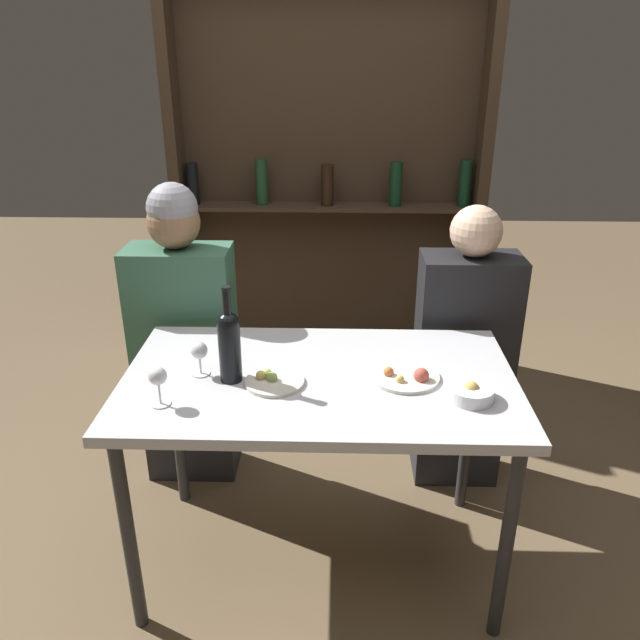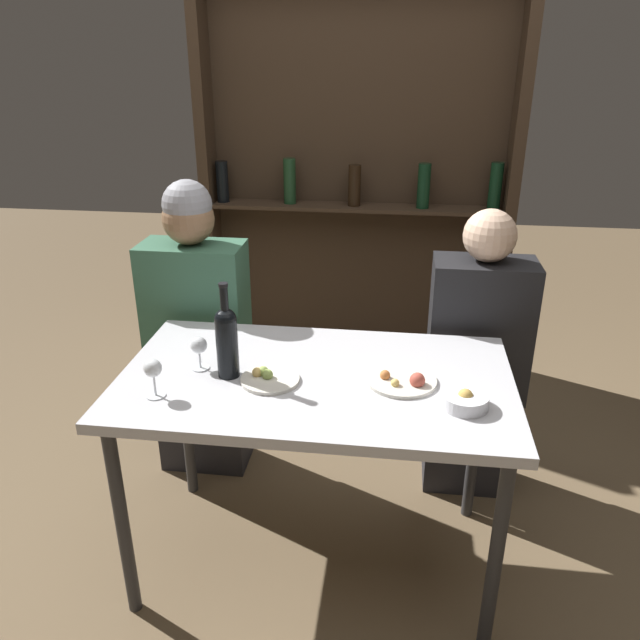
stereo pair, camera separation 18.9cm
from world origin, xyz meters
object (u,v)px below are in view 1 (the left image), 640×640
wine_glass_1 (158,378)px  snack_bowl (471,392)px  food_plate_1 (406,376)px  seated_person_left (185,343)px  wine_glass_0 (199,352)px  food_plate_0 (273,380)px  wine_bottle (229,342)px  seated_person_right (463,358)px

wine_glass_1 → snack_bowl: size_ratio=0.90×
food_plate_1 → seated_person_left: size_ratio=0.17×
wine_glass_0 → wine_glass_1: bearing=-112.6°
wine_glass_1 → snack_bowl: (0.94, 0.06, -0.07)m
wine_glass_0 → food_plate_0: (0.24, -0.06, -0.07)m
wine_bottle → seated_person_right: (0.86, 0.57, -0.33)m
food_plate_1 → snack_bowl: 0.22m
wine_bottle → snack_bowl: bearing=-7.5°
food_plate_0 → wine_glass_1: bearing=-156.7°
wine_glass_0 → food_plate_1: wine_glass_0 is taller
snack_bowl → wine_glass_0: bearing=170.9°
food_plate_0 → food_plate_1: food_plate_1 is taller
food_plate_0 → seated_person_left: 0.74m
wine_glass_0 → food_plate_1: size_ratio=0.51×
snack_bowl → seated_person_right: seated_person_right is taller
wine_glass_0 → seated_person_right: seated_person_right is taller
food_plate_0 → seated_person_right: 0.96m
wine_glass_1 → seated_person_left: seated_person_left is taller
snack_bowl → seated_person_left: 1.25m
food_plate_0 → snack_bowl: (0.61, -0.08, 0.01)m
food_plate_0 → seated_person_left: size_ratio=0.15×
seated_person_left → snack_bowl: bearing=-32.6°
food_plate_1 → snack_bowl: bearing=-33.5°
food_plate_0 → food_plate_1: bearing=5.5°
wine_bottle → food_plate_0: size_ratio=1.69×
wine_bottle → seated_person_left: size_ratio=0.25×
food_plate_0 → seated_person_right: (0.73, 0.59, -0.21)m
wine_bottle → food_plate_0: (0.14, -0.02, -0.12)m
food_plate_1 → food_plate_0: bearing=-174.5°
food_plate_0 → seated_person_left: (-0.43, 0.59, -0.16)m
seated_person_right → food_plate_0: bearing=-141.2°
food_plate_0 → wine_bottle: bearing=172.1°
seated_person_right → seated_person_left: bearing=180.0°
wine_bottle → seated_person_right: 1.09m
wine_bottle → food_plate_1: 0.58m
wine_glass_1 → seated_person_right: bearing=34.6°
wine_bottle → wine_glass_1: 0.25m
wine_glass_1 → food_plate_1: wine_glass_1 is taller
wine_bottle → wine_glass_1: wine_bottle is taller
seated_person_right → snack_bowl: bearing=-99.9°
wine_bottle → wine_glass_0: wine_bottle is taller
seated_person_left → food_plate_1: bearing=-32.4°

